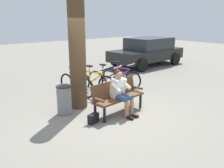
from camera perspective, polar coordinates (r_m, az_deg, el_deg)
name	(u,v)px	position (r m, az deg, el deg)	size (l,w,h in m)	color
ground_plane	(111,115)	(6.63, -0.24, -7.13)	(40.00, 40.00, 0.00)	slate
bench	(117,94)	(6.65, 1.15, -2.42)	(1.64, 0.65, 0.87)	#51331E
person_reading	(121,90)	(6.47, 2.05, -1.45)	(0.52, 0.80, 1.20)	white
handbag	(93,118)	(6.11, -4.33, -7.94)	(0.30, 0.14, 0.24)	black
tree_trunk	(77,50)	(6.87, -8.03, 7.71)	(0.46, 0.46, 3.28)	#4C3823
litter_bin	(64,100)	(6.69, -10.99, -3.63)	(0.40, 0.40, 0.78)	slate
bicycle_purple	(121,77)	(9.16, 2.13, 1.55)	(0.59, 1.64, 0.94)	black
bicycle_orange	(107,81)	(8.67, -1.10, 0.77)	(0.63, 1.62, 0.94)	black
bicycle_green	(94,82)	(8.47, -4.17, 0.39)	(0.68, 1.60, 0.94)	black
bicycle_silver	(76,85)	(8.26, -8.26, -0.12)	(0.48, 1.67, 0.94)	black
parked_car	(147,51)	(13.42, 8.15, 7.56)	(4.26, 2.14, 1.47)	black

